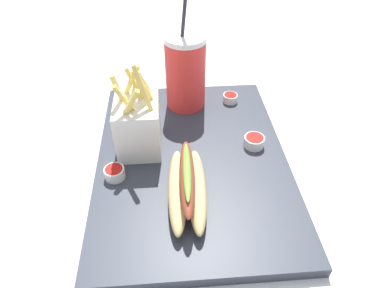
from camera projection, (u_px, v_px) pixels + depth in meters
name	position (u px, v px, depth m)	size (l,w,h in m)	color
ground_plane	(192.00, 168.00, 0.66)	(2.40, 2.40, 0.02)	silver
food_tray	(192.00, 160.00, 0.65)	(0.48, 0.34, 0.02)	#2D333D
soda_cup	(184.00, 72.00, 0.72)	(0.08, 0.08, 0.26)	red
fries_basket	(138.00, 124.00, 0.63)	(0.10, 0.08, 0.17)	white
hot_dog_1	(187.00, 186.00, 0.55)	(0.18, 0.07, 0.06)	#DBB775
ketchup_cup_1	(230.00, 98.00, 0.77)	(0.03, 0.03, 0.02)	white
ketchup_cup_2	(115.00, 173.00, 0.59)	(0.03, 0.03, 0.02)	white
ketchup_cup_3	(254.00, 141.00, 0.66)	(0.04, 0.04, 0.02)	white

